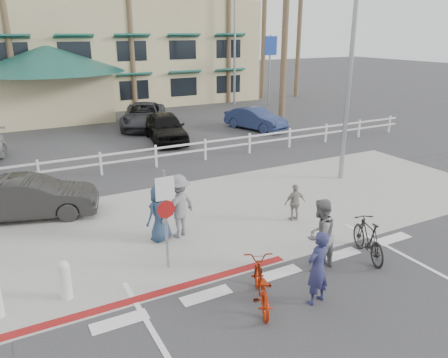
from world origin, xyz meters
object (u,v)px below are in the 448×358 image
bike_black (368,239)px  bike_red (261,284)px  car_white_sedan (31,198)px  sign_post (166,215)px

bike_black → bike_red: bearing=27.7°
bike_black → car_white_sedan: size_ratio=0.44×
car_white_sedan → sign_post: bearing=-135.8°
bike_black → car_white_sedan: 10.31m
sign_post → car_white_sedan: 5.76m
bike_red → bike_black: 3.66m
sign_post → car_white_sedan: size_ratio=0.71×
sign_post → bike_black: 5.33m
sign_post → bike_black: size_ratio=1.61×
bike_red → bike_black: bearing=-148.7°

